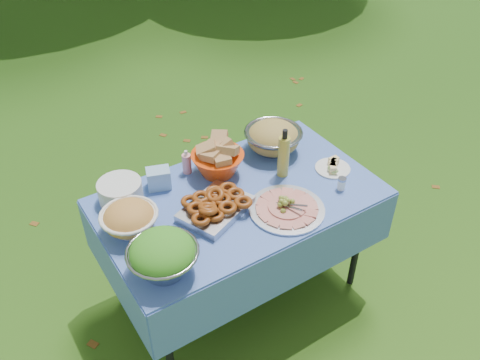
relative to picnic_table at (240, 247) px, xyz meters
name	(u,v)px	position (x,y,z in m)	size (l,w,h in m)	color
ground	(240,290)	(0.00, 0.00, -0.38)	(80.00, 80.00, 0.00)	#0E3409
picnic_table	(240,247)	(0.00, 0.00, 0.00)	(1.46, 0.86, 0.76)	#81AAF8
salad_bowl	(163,255)	(-0.56, -0.26, 0.48)	(0.31, 0.31, 0.21)	#93959C
pasta_bowl_white	(129,218)	(-0.58, 0.07, 0.46)	(0.27, 0.27, 0.15)	silver
plate_stack	(120,191)	(-0.53, 0.31, 0.44)	(0.23, 0.23, 0.11)	silver
wipes_box	(159,178)	(-0.32, 0.30, 0.44)	(0.12, 0.09, 0.11)	#8FBBE3
sanitizer_bottle	(187,162)	(-0.13, 0.33, 0.45)	(0.05, 0.05, 0.14)	pink
bread_bowl	(218,159)	(0.01, 0.23, 0.48)	(0.29, 0.29, 0.19)	#E6420C
pasta_bowl_steel	(273,137)	(0.39, 0.25, 0.47)	(0.34, 0.34, 0.18)	#93959C
fried_tray	(215,206)	(-0.17, -0.04, 0.42)	(0.35, 0.25, 0.08)	#B0B0B5
charcuterie_platter	(287,204)	(0.14, -0.23, 0.42)	(0.39, 0.39, 0.09)	silver
oil_bottle	(284,153)	(0.30, 0.03, 0.53)	(0.06, 0.06, 0.29)	gold
cheese_plate	(333,165)	(0.57, -0.09, 0.41)	(0.20, 0.20, 0.05)	silver
shaker	(342,184)	(0.49, -0.24, 0.42)	(0.04, 0.04, 0.07)	white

